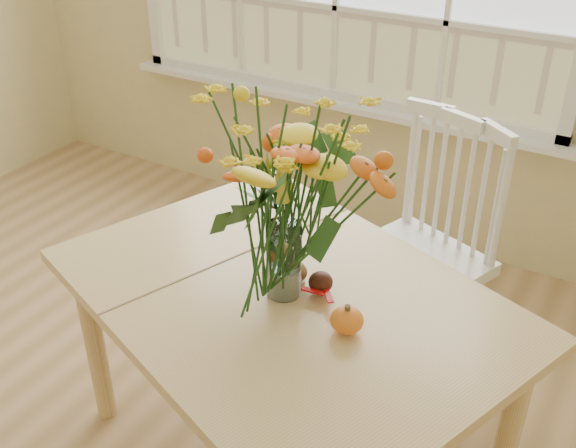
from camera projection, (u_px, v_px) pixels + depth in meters
The scene contains 6 objects.
dining_table at pixel (285, 315), 2.03m from camera, with size 1.59×1.36×0.72m.
windsor_chair at pixel (430, 237), 2.54m from camera, with size 0.59×0.58×1.00m.
flower_vase at pixel (284, 189), 1.80m from camera, with size 0.48×0.48×0.57m.
pumpkin at pixel (347, 321), 1.81m from camera, with size 0.09×0.09×0.07m, color orange.
turkey_figurine at pixel (294, 271), 2.00m from camera, with size 0.09×0.07×0.10m.
dark_gourd at pixel (321, 283), 1.96m from camera, with size 0.13×0.11×0.06m.
Camera 1 is at (1.48, -0.72, 1.91)m, focal length 42.00 mm.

